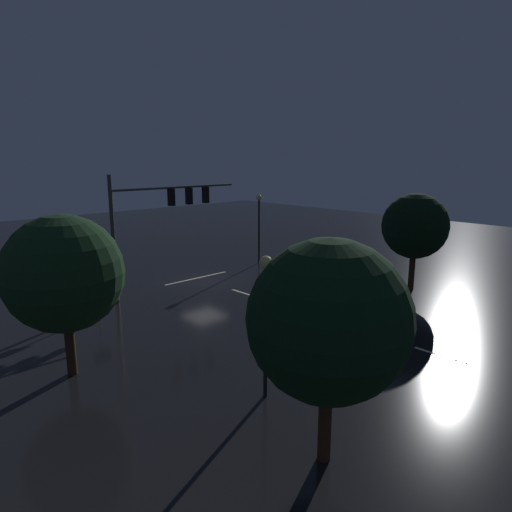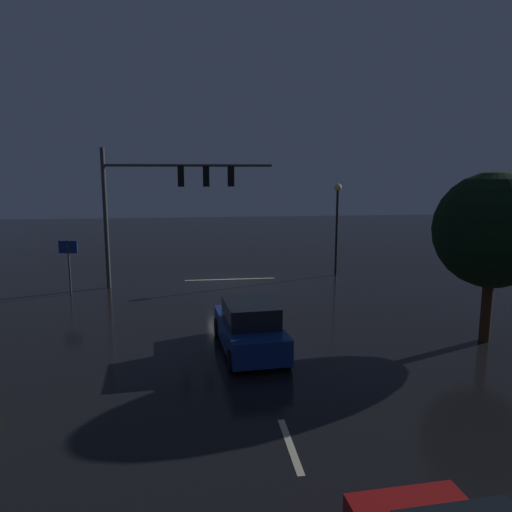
# 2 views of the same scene
# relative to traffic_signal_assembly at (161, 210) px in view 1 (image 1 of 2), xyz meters

# --- Properties ---
(ground_plane) EXTENTS (80.00, 80.00, 0.00)m
(ground_plane) POSITION_rel_traffic_signal_assembly_xyz_m (-3.30, -0.39, -4.97)
(ground_plane) COLOR black
(traffic_signal_assembly) EXTENTS (8.57, 0.47, 7.08)m
(traffic_signal_assembly) POSITION_rel_traffic_signal_assembly_xyz_m (0.00, 0.00, 0.00)
(traffic_signal_assembly) COLOR #383A3D
(traffic_signal_assembly) RESTS_ON ground_plane
(lane_dash_far) EXTENTS (0.16, 2.20, 0.01)m
(lane_dash_far) POSITION_rel_traffic_signal_assembly_xyz_m (-3.30, 3.61, -4.97)
(lane_dash_far) COLOR beige
(lane_dash_far) RESTS_ON ground_plane
(lane_dash_mid) EXTENTS (0.16, 2.20, 0.01)m
(lane_dash_mid) POSITION_rel_traffic_signal_assembly_xyz_m (-3.30, 9.61, -4.97)
(lane_dash_mid) COLOR beige
(lane_dash_mid) RESTS_ON ground_plane
(lane_dash_near) EXTENTS (0.16, 2.20, 0.01)m
(lane_dash_near) POSITION_rel_traffic_signal_assembly_xyz_m (-3.30, 15.61, -4.97)
(lane_dash_near) COLOR beige
(lane_dash_near) RESTS_ON ground_plane
(stop_bar) EXTENTS (5.00, 0.16, 0.01)m
(stop_bar) POSITION_rel_traffic_signal_assembly_xyz_m (-3.30, -1.19, -4.97)
(stop_bar) COLOR beige
(stop_bar) RESTS_ON ground_plane
(car_approaching) EXTENTS (2.19, 4.48, 1.70)m
(car_approaching) POSITION_rel_traffic_signal_assembly_xyz_m (-3.09, 9.90, -4.18)
(car_approaching) COLOR navy
(car_approaching) RESTS_ON ground_plane
(street_lamp_left_kerb) EXTENTS (0.44, 0.44, 5.26)m
(street_lamp_left_kerb) POSITION_rel_traffic_signal_assembly_xyz_m (-9.45, -1.53, -1.31)
(street_lamp_left_kerb) COLOR black
(street_lamp_left_kerb) RESTS_ON ground_plane
(street_lamp_right_kerb) EXTENTS (0.44, 0.44, 4.91)m
(street_lamp_right_kerb) POSITION_rel_traffic_signal_assembly_xyz_m (4.20, 12.96, -1.53)
(street_lamp_right_kerb) COLOR black
(street_lamp_right_kerb) RESTS_ON ground_plane
(route_sign) EXTENTS (0.90, 0.21, 2.69)m
(route_sign) POSITION_rel_traffic_signal_assembly_xyz_m (4.66, 1.21, -3.03)
(route_sign) COLOR #383A3D
(route_sign) RESTS_ON ground_plane
(tree_left_near) EXTENTS (3.94, 3.94, 5.90)m
(tree_left_near) POSITION_rel_traffic_signal_assembly_xyz_m (-11.37, 10.00, -1.06)
(tree_left_near) COLOR #382314
(tree_left_near) RESTS_ON ground_plane
(tree_right_near) EXTENTS (4.28, 4.28, 6.04)m
(tree_right_near) POSITION_rel_traffic_signal_assembly_xyz_m (8.32, 6.81, -1.08)
(tree_right_near) COLOR #382314
(tree_right_near) RESTS_ON ground_plane
(tree_right_far) EXTENTS (4.22, 4.22, 6.07)m
(tree_right_far) POSITION_rel_traffic_signal_assembly_xyz_m (5.38, 16.40, -1.02)
(tree_right_far) COLOR #382314
(tree_right_far) RESTS_ON ground_plane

